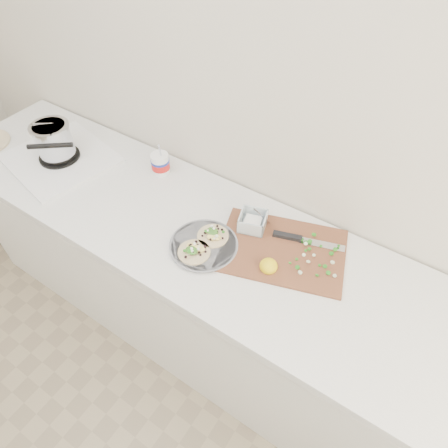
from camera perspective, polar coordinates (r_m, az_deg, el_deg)
The scene contains 5 objects.
counter at distance 2.07m, azimuth -6.50°, elevation -6.96°, with size 2.44×0.66×0.90m.
stove at distance 2.10m, azimuth -22.85°, elevation 10.13°, with size 0.56×0.53×0.23m.
taco_plate at distance 1.57m, azimuth -2.93°, elevation -2.83°, with size 0.27×0.27×0.04m.
tub at distance 1.90m, azimuth -9.08°, elevation 8.77°, with size 0.09×0.09×0.20m.
cutboard at distance 1.58m, azimuth 8.00°, elevation -2.96°, with size 0.57×0.47×0.08m.
Camera 1 is at (0.87, 0.54, 2.12)m, focal length 32.00 mm.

